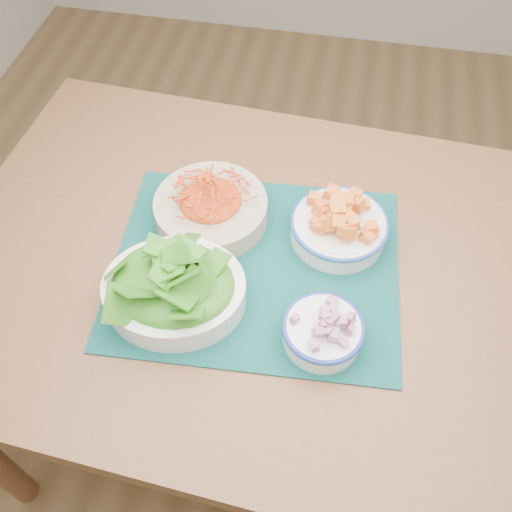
{
  "coord_description": "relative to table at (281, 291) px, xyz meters",
  "views": [
    {
      "loc": [
        -0.14,
        -0.64,
        1.63
      ],
      "look_at": [
        -0.26,
        -0.02,
        0.78
      ],
      "focal_mm": 40.0,
      "sensor_mm": 36.0,
      "label": 1
    }
  ],
  "objects": [
    {
      "name": "table",
      "position": [
        0.0,
        0.0,
        0.0
      ],
      "size": [
        1.36,
        0.95,
        0.75
      ],
      "rotation": [
        0.0,
        0.0,
        -0.06
      ],
      "color": "brown",
      "rests_on": "ground"
    },
    {
      "name": "squash_bowl",
      "position": [
        0.1,
        0.09,
        0.13
      ],
      "size": [
        0.21,
        0.21,
        0.09
      ],
      "rotation": [
        0.0,
        0.0,
        0.17
      ],
      "color": "white",
      "rests_on": "placemat"
    },
    {
      "name": "ground",
      "position": [
        0.21,
        0.0,
        -0.66
      ],
      "size": [
        4.0,
        4.0,
        0.0
      ],
      "primitive_type": "plane",
      "color": "olive",
      "rests_on": "ground"
    },
    {
      "name": "carrot_bowl",
      "position": [
        -0.16,
        0.09,
        0.13
      ],
      "size": [
        0.24,
        0.24,
        0.08
      ],
      "rotation": [
        0.0,
        0.0,
        -0.07
      ],
      "color": "tan",
      "rests_on": "placemat"
    },
    {
      "name": "placemat",
      "position": [
        -0.05,
        -0.01,
        0.09
      ],
      "size": [
        0.57,
        0.48,
        0.0
      ],
      "primitive_type": "cube",
      "rotation": [
        0.0,
        0.0,
        0.07
      ],
      "color": "#052E2D",
      "rests_on": "table"
    },
    {
      "name": "lettuce_bowl",
      "position": [
        -0.18,
        -0.12,
        0.15
      ],
      "size": [
        0.29,
        0.26,
        0.12
      ],
      "rotation": [
        0.0,
        0.0,
        0.18
      ],
      "color": "white",
      "rests_on": "placemat"
    },
    {
      "name": "onion_bowl",
      "position": [
        0.09,
        -0.15,
        0.13
      ],
      "size": [
        0.17,
        0.17,
        0.07
      ],
      "rotation": [
        0.0,
        0.0,
        0.36
      ],
      "color": "white",
      "rests_on": "placemat"
    }
  ]
}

